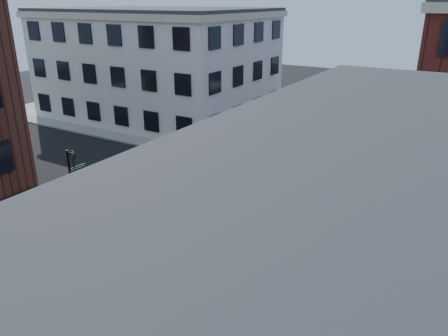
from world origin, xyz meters
TOP-DOWN VIEW (x-y plane):
  - ground at (0.00, 0.00)m, footprint 120.00×120.00m
  - sidewalk_nw at (-21.00, 21.00)m, footprint 30.00×30.00m
  - building_nw at (-19.00, 16.00)m, footprint 22.00×16.00m
  - tree_near at (7.56, 9.98)m, footprint 2.69×2.69m
  - tree_far at (7.56, 15.98)m, footprint 2.43×2.43m
  - signal_pole at (-6.72, -6.68)m, footprint 1.29×1.24m
  - box_truck at (9.52, -3.64)m, footprint 9.36×3.74m
  - traffic_cone at (-5.70, -5.70)m, footprint 0.49×0.49m

SIDE VIEW (x-z plane):
  - ground at x=0.00m, z-range 0.00..0.00m
  - sidewalk_nw at x=-21.00m, z-range 0.00..0.15m
  - traffic_cone at x=-5.70m, z-range -0.01..0.72m
  - box_truck at x=9.52m, z-range 0.08..4.22m
  - signal_pole at x=-6.72m, z-range 0.56..5.16m
  - tree_far at x=7.56m, z-range 0.84..4.91m
  - tree_near at x=7.56m, z-range 0.91..5.41m
  - building_nw at x=-19.00m, z-range 0.00..11.00m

